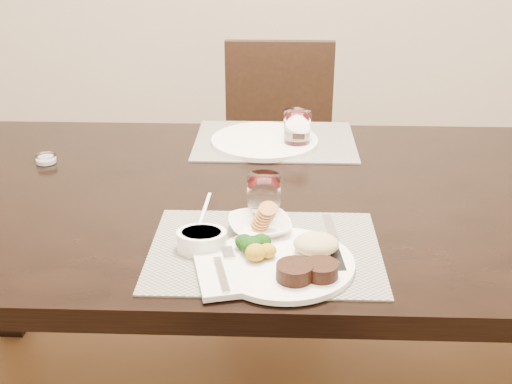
{
  "coord_description": "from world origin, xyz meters",
  "views": [
    {
      "loc": [
        -0.0,
        -1.4,
        1.39
      ],
      "look_at": [
        -0.05,
        -0.16,
        0.82
      ],
      "focal_mm": 45.0,
      "sensor_mm": 36.0,
      "label": 1
    }
  ],
  "objects_px": {
    "dinner_plate": "(290,260)",
    "steak_knife": "(335,251)",
    "far_plate": "(265,141)",
    "chair_far": "(278,149)",
    "cracker_bowl": "(260,226)",
    "wine_glass_near": "(264,199)"
  },
  "relations": [
    {
      "from": "dinner_plate",
      "to": "steak_knife",
      "type": "bearing_deg",
      "value": 19.54
    },
    {
      "from": "far_plate",
      "to": "dinner_plate",
      "type": "bearing_deg",
      "value": -84.46
    },
    {
      "from": "dinner_plate",
      "to": "far_plate",
      "type": "xyz_separation_m",
      "value": [
        -0.07,
        0.67,
        -0.01
      ]
    },
    {
      "from": "chair_far",
      "to": "far_plate",
      "type": "xyz_separation_m",
      "value": [
        -0.04,
        -0.61,
        0.26
      ]
    },
    {
      "from": "chair_far",
      "to": "cracker_bowl",
      "type": "bearing_deg",
      "value": -91.85
    },
    {
      "from": "far_plate",
      "to": "chair_far",
      "type": "bearing_deg",
      "value": 86.25
    },
    {
      "from": "steak_knife",
      "to": "dinner_plate",
      "type": "bearing_deg",
      "value": -155.06
    },
    {
      "from": "dinner_plate",
      "to": "chair_far",
      "type": "bearing_deg",
      "value": 80.4
    },
    {
      "from": "chair_far",
      "to": "dinner_plate",
      "type": "height_order",
      "value": "chair_far"
    },
    {
      "from": "wine_glass_near",
      "to": "steak_knife",
      "type": "bearing_deg",
      "value": -46.41
    },
    {
      "from": "chair_far",
      "to": "cracker_bowl",
      "type": "distance_m",
      "value": 1.19
    },
    {
      "from": "chair_far",
      "to": "far_plate",
      "type": "relative_size",
      "value": 2.96
    },
    {
      "from": "cracker_bowl",
      "to": "far_plate",
      "type": "height_order",
      "value": "cracker_bowl"
    },
    {
      "from": "chair_far",
      "to": "dinner_plate",
      "type": "xyz_separation_m",
      "value": [
        0.03,
        -1.29,
        0.27
      ]
    },
    {
      "from": "steak_knife",
      "to": "cracker_bowl",
      "type": "relative_size",
      "value": 1.61
    },
    {
      "from": "wine_glass_near",
      "to": "far_plate",
      "type": "relative_size",
      "value": 0.33
    },
    {
      "from": "steak_knife",
      "to": "cracker_bowl",
      "type": "xyz_separation_m",
      "value": [
        -0.15,
        0.08,
        0.01
      ]
    },
    {
      "from": "chair_far",
      "to": "wine_glass_near",
      "type": "xyz_separation_m",
      "value": [
        -0.03,
        -1.08,
        0.3
      ]
    },
    {
      "from": "chair_far",
      "to": "cracker_bowl",
      "type": "height_order",
      "value": "chair_far"
    },
    {
      "from": "dinner_plate",
      "to": "wine_glass_near",
      "type": "height_order",
      "value": "wine_glass_near"
    },
    {
      "from": "wine_glass_near",
      "to": "cracker_bowl",
      "type": "bearing_deg",
      "value": -95.32
    },
    {
      "from": "dinner_plate",
      "to": "cracker_bowl",
      "type": "relative_size",
      "value": 1.73
    }
  ]
}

